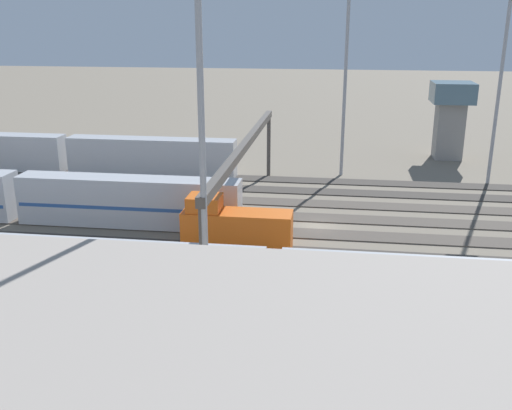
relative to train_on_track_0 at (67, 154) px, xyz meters
The scene contains 18 objects.
ground_plane 39.41m from the train_on_track_0, 153.58° to the left, with size 400.00×400.00×0.00m, color #756B5B.
track_bed_0 35.31m from the train_on_track_0, behind, with size 140.00×2.80×0.12m, color #3D3833.
track_bed_1 35.66m from the train_on_track_0, behind, with size 140.00×2.80×0.12m, color #3D3833.
track_bed_2 36.70m from the train_on_track_0, 164.15° to the left, with size 140.00×2.80×0.12m, color #4C443D.
track_bed_3 38.37m from the train_on_track_0, 156.93° to the left, with size 140.00×2.80×0.12m, color #4C443D.
track_bed_4 40.58m from the train_on_track_0, 150.41° to the left, with size 140.00×2.80×0.12m, color #4C443D.
track_bed_5 43.27m from the train_on_track_0, 144.63° to the left, with size 140.00×2.80×0.12m, color #3D3833.
track_bed_6 46.34m from the train_on_track_0, 139.58° to the left, with size 140.00×2.80×0.12m, color #3D3833.
track_bed_7 49.72m from the train_on_track_0, 135.18° to the left, with size 140.00×2.80×0.12m, color #3D3833.
train_on_track_0 is the anchor object (origin of this frame).
train_on_track_5 37.44m from the train_on_track_0, 138.11° to the left, with size 10.00×3.00×5.00m.
train_on_track_4 20.39m from the train_on_track_0, 101.27° to the left, with size 47.20×3.06×5.00m.
train_on_track_7 46.33m from the train_on_track_0, 130.94° to the left, with size 139.00×3.06×4.40m.
light_mast_0 58.48m from the train_on_track_0, behind, with size 2.80×0.70×27.20m.
light_mast_1 49.15m from the train_on_track_0, 126.95° to the left, with size 2.80×0.70×29.00m.
light_mast_2 40.24m from the train_on_track_0, behind, with size 2.80×0.70×25.48m.
signal_gantry 33.25m from the train_on_track_0, 147.81° to the left, with size 0.70×40.00×8.80m.
control_tower 56.21m from the train_on_track_0, 163.12° to the right, with size 6.00×6.00×11.50m.
Camera 1 is at (-1.54, 56.54, 20.27)m, focal length 40.68 mm.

